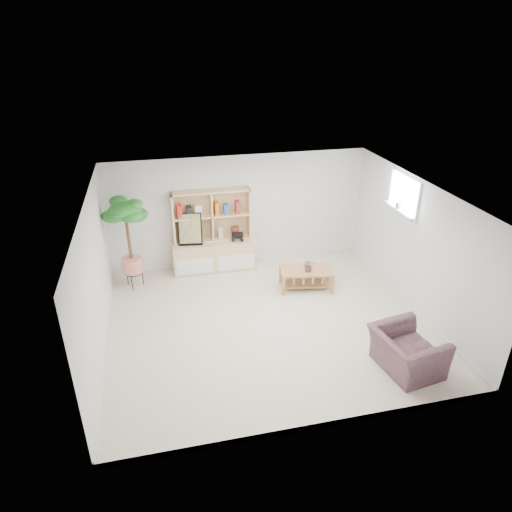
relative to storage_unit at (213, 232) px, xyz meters
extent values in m
cube|color=tan|center=(0.61, -2.24, -0.87)|extent=(5.50, 5.00, 0.01)
cube|color=silver|center=(0.61, -2.24, 1.53)|extent=(5.50, 5.00, 0.01)
cube|color=white|center=(0.61, 0.26, 0.33)|extent=(5.50, 0.01, 2.40)
cube|color=white|center=(0.61, -4.74, 0.33)|extent=(5.50, 0.01, 2.40)
cube|color=white|center=(-2.14, -2.24, 0.33)|extent=(0.01, 5.00, 2.40)
cube|color=white|center=(3.36, -2.24, 0.33)|extent=(0.01, 5.00, 2.40)
cube|color=silver|center=(3.28, -1.64, 0.81)|extent=(0.14, 1.00, 0.04)
imported|color=#1E5A25|center=(1.68, -1.32, -0.33)|extent=(0.25, 0.22, 0.25)
imported|color=navy|center=(2.36, -3.91, -0.51)|extent=(1.01, 1.11, 0.74)
imported|color=#256E22|center=(3.28, -1.59, 0.94)|extent=(0.13, 0.10, 0.23)
camera|label=1|loc=(-1.09, -8.78, 3.81)|focal=32.00mm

